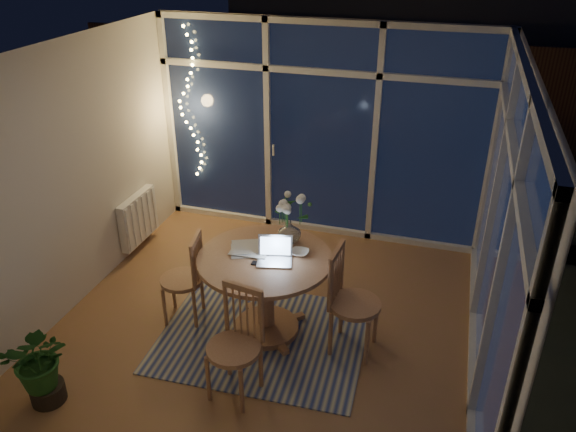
# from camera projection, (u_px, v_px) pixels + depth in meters

# --- Properties ---
(floor) EXTENTS (4.00, 4.00, 0.00)m
(floor) POSITION_uv_depth(u_px,v_px,m) (270.00, 320.00, 5.58)
(floor) COLOR olive
(floor) RESTS_ON ground
(ceiling) EXTENTS (4.00, 4.00, 0.00)m
(ceiling) POSITION_uv_depth(u_px,v_px,m) (264.00, 54.00, 4.37)
(ceiling) COLOR silver
(ceiling) RESTS_ON wall_back
(wall_back) EXTENTS (4.00, 0.04, 2.60)m
(wall_back) POSITION_uv_depth(u_px,v_px,m) (321.00, 132.00, 6.67)
(wall_back) COLOR beige
(wall_back) RESTS_ON floor
(wall_front) EXTENTS (4.00, 0.04, 2.60)m
(wall_front) POSITION_uv_depth(u_px,v_px,m) (157.00, 349.00, 3.28)
(wall_front) COLOR beige
(wall_front) RESTS_ON floor
(wall_left) EXTENTS (0.04, 4.00, 2.60)m
(wall_left) POSITION_uv_depth(u_px,v_px,m) (74.00, 177.00, 5.49)
(wall_left) COLOR beige
(wall_left) RESTS_ON floor
(wall_right) EXTENTS (0.04, 4.00, 2.60)m
(wall_right) POSITION_uv_depth(u_px,v_px,m) (505.00, 236.00, 4.46)
(wall_right) COLOR beige
(wall_right) RESTS_ON floor
(window_wall_back) EXTENTS (4.00, 0.10, 2.60)m
(window_wall_back) POSITION_uv_depth(u_px,v_px,m) (321.00, 133.00, 6.63)
(window_wall_back) COLOR silver
(window_wall_back) RESTS_ON floor
(window_wall_right) EXTENTS (0.10, 4.00, 2.60)m
(window_wall_right) POSITION_uv_depth(u_px,v_px,m) (500.00, 235.00, 4.47)
(window_wall_right) COLOR silver
(window_wall_right) RESTS_ON floor
(radiator) EXTENTS (0.10, 0.70, 0.58)m
(radiator) POSITION_uv_depth(u_px,v_px,m) (138.00, 218.00, 6.65)
(radiator) COLOR white
(radiator) RESTS_ON wall_left
(fairy_lights) EXTENTS (0.24, 0.10, 1.85)m
(fairy_lights) POSITION_uv_depth(u_px,v_px,m) (189.00, 105.00, 6.89)
(fairy_lights) COLOR #FFD666
(fairy_lights) RESTS_ON window_wall_back
(garden_patio) EXTENTS (12.00, 6.00, 0.10)m
(garden_patio) POSITION_uv_depth(u_px,v_px,m) (389.00, 155.00, 9.71)
(garden_patio) COLOR black
(garden_patio) RESTS_ON ground
(garden_fence) EXTENTS (11.00, 0.08, 1.80)m
(garden_fence) POSITION_uv_depth(u_px,v_px,m) (369.00, 90.00, 9.82)
(garden_fence) COLOR #341B12
(garden_fence) RESTS_ON ground
(garden_shrubs) EXTENTS (0.90, 0.90, 0.90)m
(garden_shrubs) POSITION_uv_depth(u_px,v_px,m) (291.00, 151.00, 8.46)
(garden_shrubs) COLOR black
(garden_shrubs) RESTS_ON ground
(rug) EXTENTS (1.98, 1.61, 0.01)m
(rug) POSITION_uv_depth(u_px,v_px,m) (263.00, 336.00, 5.35)
(rug) COLOR #B9B696
(rug) RESTS_ON floor
(dining_table) EXTENTS (1.28, 1.28, 0.84)m
(dining_table) POSITION_uv_depth(u_px,v_px,m) (266.00, 295.00, 5.25)
(dining_table) COLOR #996445
(dining_table) RESTS_ON floor
(chair_left) EXTENTS (0.51, 0.51, 0.95)m
(chair_left) POSITION_uv_depth(u_px,v_px,m) (182.00, 278.00, 5.40)
(chair_left) COLOR #996445
(chair_left) RESTS_ON floor
(chair_right) EXTENTS (0.53, 0.53, 1.05)m
(chair_right) POSITION_uv_depth(u_px,v_px,m) (355.00, 302.00, 4.97)
(chair_right) COLOR #996445
(chair_right) RESTS_ON floor
(chair_front) EXTENTS (0.53, 0.53, 1.00)m
(chair_front) POSITION_uv_depth(u_px,v_px,m) (233.00, 347.00, 4.49)
(chair_front) COLOR #996445
(chair_front) RESTS_ON floor
(laptop) EXTENTS (0.36, 0.33, 0.23)m
(laptop) POSITION_uv_depth(u_px,v_px,m) (274.00, 251.00, 4.92)
(laptop) COLOR silver
(laptop) RESTS_ON dining_table
(flower_vase) EXTENTS (0.21, 0.21, 0.21)m
(flower_vase) POSITION_uv_depth(u_px,v_px,m) (289.00, 232.00, 5.24)
(flower_vase) COLOR silver
(flower_vase) RESTS_ON dining_table
(bowl) EXTENTS (0.16, 0.16, 0.04)m
(bowl) POSITION_uv_depth(u_px,v_px,m) (300.00, 253.00, 5.08)
(bowl) COLOR white
(bowl) RESTS_ON dining_table
(newspapers) EXTENTS (0.41, 0.35, 0.02)m
(newspapers) POSITION_uv_depth(u_px,v_px,m) (253.00, 249.00, 5.15)
(newspapers) COLOR silver
(newspapers) RESTS_ON dining_table
(phone) EXTENTS (0.12, 0.06, 0.01)m
(phone) POSITION_uv_depth(u_px,v_px,m) (258.00, 264.00, 4.94)
(phone) COLOR black
(phone) RESTS_ON dining_table
(potted_plant) EXTENTS (0.68, 0.64, 0.76)m
(potted_plant) POSITION_uv_depth(u_px,v_px,m) (41.00, 365.00, 4.48)
(potted_plant) COLOR #1B4D1C
(potted_plant) RESTS_ON floor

